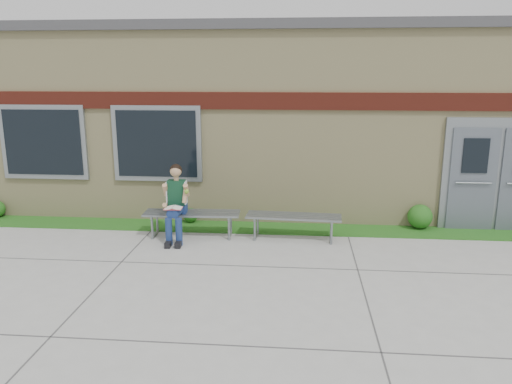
# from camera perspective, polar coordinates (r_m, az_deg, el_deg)

# --- Properties ---
(ground) EXTENTS (80.00, 80.00, 0.00)m
(ground) POSITION_cam_1_polar(r_m,az_deg,el_deg) (7.95, 4.66, -10.01)
(ground) COLOR #9E9E99
(ground) RESTS_ON ground
(grass_strip) EXTENTS (16.00, 0.80, 0.02)m
(grass_strip) POSITION_cam_1_polar(r_m,az_deg,el_deg) (10.38, 4.80, -4.23)
(grass_strip) COLOR #165115
(grass_strip) RESTS_ON ground
(school_building) EXTENTS (16.20, 6.22, 4.20)m
(school_building) POSITION_cam_1_polar(r_m,az_deg,el_deg) (13.32, 5.08, 8.89)
(school_building) COLOR beige
(school_building) RESTS_ON ground
(bench_left) EXTENTS (1.90, 0.61, 0.49)m
(bench_left) POSITION_cam_1_polar(r_m,az_deg,el_deg) (9.92, -7.33, -2.93)
(bench_left) COLOR gray
(bench_left) RESTS_ON ground
(bench_right) EXTENTS (1.85, 0.61, 0.47)m
(bench_right) POSITION_cam_1_polar(r_m,az_deg,el_deg) (9.70, 4.31, -3.29)
(bench_right) COLOR gray
(bench_right) RESTS_ON ground
(girl) EXTENTS (0.54, 0.88, 1.46)m
(girl) POSITION_cam_1_polar(r_m,az_deg,el_deg) (9.67, -9.16, -1.07)
(girl) COLOR navy
(girl) RESTS_ON ground
(shrub_mid) EXTENTS (0.31, 0.31, 0.31)m
(shrub_mid) POSITION_cam_1_polar(r_m,az_deg,el_deg) (10.82, -7.50, -2.64)
(shrub_mid) COLOR #165115
(shrub_mid) RESTS_ON grass_strip
(shrub_east) EXTENTS (0.50, 0.50, 0.50)m
(shrub_east) POSITION_cam_1_polar(r_m,az_deg,el_deg) (10.84, 18.23, -2.68)
(shrub_east) COLOR #165115
(shrub_east) RESTS_ON grass_strip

